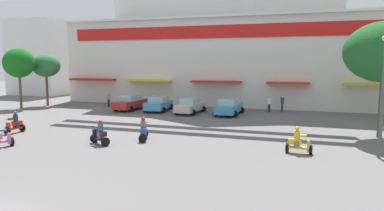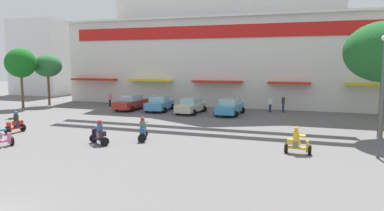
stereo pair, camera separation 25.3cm
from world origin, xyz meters
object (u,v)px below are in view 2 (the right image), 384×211
Objects in this scene: scooter_rider_1 at (15,124)px; pedestrian_1 at (283,103)px; parked_car_2 at (191,106)px; streetlamp_near at (382,87)px; parked_car_3 at (230,107)px; scooter_rider_3 at (298,143)px; parked_car_1 at (159,104)px; plaza_tree_0 at (48,66)px; pedestrian_2 at (270,103)px; scooter_rider_5 at (99,134)px; plaza_tree_2 at (21,63)px; pedestrian_0 at (110,99)px; scooter_rider_2 at (143,130)px; parked_car_0 at (131,103)px.

pedestrian_1 is at bearing 43.72° from scooter_rider_1.
parked_car_2 is 18.82m from streetlamp_near.
pedestrian_1 reaches higher than parked_car_2.
streetlamp_near reaches higher than parked_car_3.
parked_car_1 is at bearing 137.12° from scooter_rider_3.
plaza_tree_0 is 3.62× the size of pedestrian_2.
scooter_rider_3 is 11.47m from scooter_rider_5.
streetlamp_near is at bearing 1.96° from scooter_rider_1.
parked_car_3 is 2.80× the size of pedestrian_2.
scooter_rider_3 is (27.60, -13.11, -3.87)m from plaza_tree_0.
pedestrian_0 is at bearing 25.54° from plaza_tree_2.
scooter_rider_2 is at bearing -103.06° from parked_car_3.
scooter_rider_2 is 1.04× the size of scooter_rider_3.
parked_car_0 is 2.83× the size of pedestrian_2.
parked_car_0 is at bearing 179.19° from parked_car_3.
scooter_rider_5 is at bearing -137.48° from scooter_rider_2.
scooter_rider_3 is 0.88× the size of pedestrian_1.
parked_car_3 reaches higher than parked_car_0.
plaza_tree_2 is 9.93m from pedestrian_0.
parked_car_3 is (3.75, 0.20, 0.04)m from parked_car_2.
scooter_rider_1 is (-2.02, -13.06, -0.14)m from parked_car_0.
plaza_tree_2 is 4.08× the size of scooter_rider_5.
scooter_rider_5 is 19.73m from pedestrian_1.
pedestrian_1 is at bearing 14.21° from parked_car_1.
plaza_tree_2 is 14.99m from scooter_rider_1.
parked_car_3 reaches higher than scooter_rider_3.
pedestrian_2 reaches higher than parked_car_0.
pedestrian_0 reaches higher than scooter_rider_5.
parked_car_3 is 14.12m from scooter_rider_3.
parked_car_2 is 2.63× the size of pedestrian_1.
pedestrian_0 is 17.24m from pedestrian_2.
plaza_tree_0 is 3.89× the size of scooter_rider_3.
plaza_tree_0 reaches higher than scooter_rider_2.
pedestrian_1 is (16.95, 16.21, 0.35)m from scooter_rider_1.
scooter_rider_3 is (28.60, -10.25, -4.19)m from plaza_tree_2.
parked_car_3 is 17.88m from scooter_rider_1.
scooter_rider_2 is (0.91, -12.02, -0.12)m from parked_car_2.
streetlamp_near is at bearing -49.11° from parked_car_3.
scooter_rider_2 is (18.23, -12.82, -3.84)m from plaza_tree_0.
parked_car_1 is 2.91× the size of scooter_rider_3.
parked_car_0 is 14.01m from pedestrian_2.
parked_car_1 is at bearing 2.76° from parked_car_0.
parked_car_2 is at bearing -155.70° from pedestrian_2.
pedestrian_0 is at bearing 173.12° from parked_car_3.
scooter_rider_1 is 18.91m from scooter_rider_3.
parked_car_2 is (3.51, -0.50, -0.02)m from parked_car_1.
parked_car_0 is 15.25m from pedestrian_1.
plaza_tree_2 is at bearing -168.27° from pedestrian_2.
pedestrian_1 is (11.84, 3.00, 0.21)m from parked_car_1.
pedestrian_1 is 1.06× the size of pedestrian_2.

